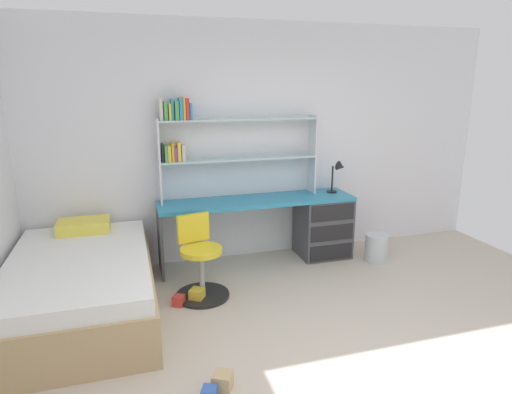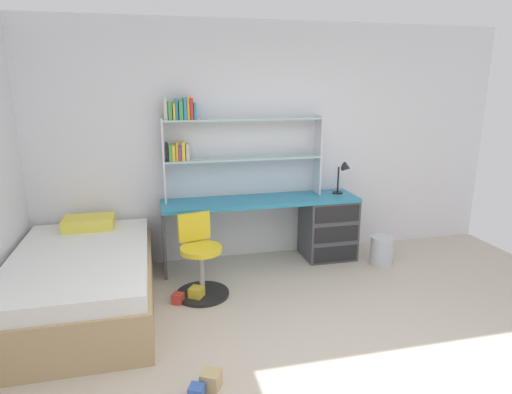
# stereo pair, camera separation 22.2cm
# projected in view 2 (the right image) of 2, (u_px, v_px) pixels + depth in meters

# --- Properties ---
(room_shell) EXTENTS (5.99, 6.28, 2.68)m
(room_shell) POSITION_uv_depth(u_px,v_px,m) (139.00, 171.00, 3.45)
(room_shell) COLOR silver
(room_shell) RESTS_ON ground_plane
(desk) EXTENTS (2.21, 0.52, 0.76)m
(desk) POSITION_uv_depth(u_px,v_px,m) (311.00, 224.00, 5.10)
(desk) COLOR teal
(desk) RESTS_ON ground_plane
(bookshelf_hutch) EXTENTS (1.78, 0.22, 1.12)m
(bookshelf_hutch) POSITION_uv_depth(u_px,v_px,m) (219.00, 138.00, 4.74)
(bookshelf_hutch) COLOR silver
(bookshelf_hutch) RESTS_ON desk
(desk_lamp) EXTENTS (0.20, 0.17, 0.38)m
(desk_lamp) POSITION_uv_depth(u_px,v_px,m) (345.00, 173.00, 5.06)
(desk_lamp) COLOR black
(desk_lamp) RESTS_ON desk
(swivel_chair) EXTENTS (0.52, 0.52, 0.79)m
(swivel_chair) POSITION_uv_depth(u_px,v_px,m) (200.00, 264.00, 4.22)
(swivel_chair) COLOR black
(swivel_chair) RESTS_ON ground_plane
(bed_platform) EXTENTS (1.23, 1.95, 0.68)m
(bed_platform) POSITION_uv_depth(u_px,v_px,m) (82.00, 282.00, 3.92)
(bed_platform) COLOR tan
(bed_platform) RESTS_ON ground_plane
(waste_bin) EXTENTS (0.26, 0.26, 0.32)m
(waste_bin) POSITION_uv_depth(u_px,v_px,m) (382.00, 250.00, 4.99)
(waste_bin) COLOR silver
(waste_bin) RESTS_ON ground_plane
(toy_block_yellow_0) EXTENTS (0.17, 0.17, 0.12)m
(toy_block_yellow_0) POSITION_uv_depth(u_px,v_px,m) (197.00, 293.00, 4.18)
(toy_block_yellow_0) COLOR gold
(toy_block_yellow_0) RESTS_ON ground_plane
(toy_block_red_1) EXTENTS (0.13, 0.13, 0.10)m
(toy_block_red_1) POSITION_uv_depth(u_px,v_px,m) (178.00, 298.00, 4.11)
(toy_block_red_1) COLOR red
(toy_block_red_1) RESTS_ON ground_plane
(toy_block_natural_2) EXTENTS (0.17, 0.17, 0.12)m
(toy_block_natural_2) POSITION_uv_depth(u_px,v_px,m) (211.00, 380.00, 2.96)
(toy_block_natural_2) COLOR tan
(toy_block_natural_2) RESTS_ON ground_plane
(toy_block_blue_3) EXTENTS (0.13, 0.13, 0.10)m
(toy_block_blue_3) POSITION_uv_depth(u_px,v_px,m) (197.00, 392.00, 2.86)
(toy_block_blue_3) COLOR #3860B7
(toy_block_blue_3) RESTS_ON ground_plane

